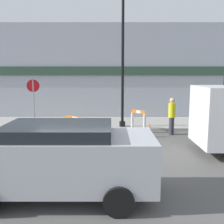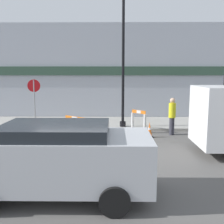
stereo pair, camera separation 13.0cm
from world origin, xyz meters
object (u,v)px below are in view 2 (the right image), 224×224
stop_sign (34,95)px  streetlamp_post (123,42)px  person_worker (172,115)px  parked_car_1 (56,156)px

stop_sign → streetlamp_post: bearing=172.4°
stop_sign → person_worker: 6.53m
person_worker → streetlamp_post: bearing=-39.5°
streetlamp_post → person_worker: bearing=-28.9°
stop_sign → parked_car_1: size_ratio=0.55×
streetlamp_post → stop_sign: 4.92m
streetlamp_post → stop_sign: (-4.26, 0.09, -2.47)m
parked_car_1 → stop_sign: bearing=110.3°
stop_sign → parked_car_1: 7.56m
streetlamp_post → stop_sign: streetlamp_post is taller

